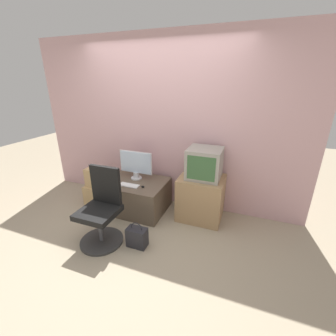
{
  "coord_description": "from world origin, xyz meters",
  "views": [
    {
      "loc": [
        1.32,
        -1.9,
        1.95
      ],
      "look_at": [
        0.22,
        1.0,
        0.73
      ],
      "focal_mm": 24.0,
      "sensor_mm": 36.0,
      "label": 1
    }
  ],
  "objects": [
    {
      "name": "keyboard",
      "position": [
        -0.29,
        0.71,
        0.49
      ],
      "size": [
        0.31,
        0.12,
        0.01
      ],
      "color": "white",
      "rests_on": "desk"
    },
    {
      "name": "office_chair",
      "position": [
        -0.31,
        0.05,
        0.41
      ],
      "size": [
        0.54,
        0.54,
        0.97
      ],
      "color": "#333333",
      "rests_on": "ground_plane"
    },
    {
      "name": "crt_tv",
      "position": [
        0.75,
        1.02,
        0.87
      ],
      "size": [
        0.46,
        0.44,
        0.43
      ],
      "color": "gray",
      "rests_on": "side_stand"
    },
    {
      "name": "desk",
      "position": [
        -0.27,
        0.87,
        0.24
      ],
      "size": [
        0.94,
        0.73,
        0.48
      ],
      "color": "brown",
      "rests_on": "ground_plane"
    },
    {
      "name": "mouse",
      "position": [
        -0.07,
        0.72,
        0.5
      ],
      "size": [
        0.05,
        0.03,
        0.03
      ],
      "color": "black",
      "rests_on": "desk"
    },
    {
      "name": "side_stand",
      "position": [
        0.73,
        1.01,
        0.33
      ],
      "size": [
        0.64,
        0.54,
        0.65
      ],
      "color": "#A37F56",
      "rests_on": "ground_plane"
    },
    {
      "name": "cardboard_box_lower",
      "position": [
        -0.97,
        0.77,
        0.17
      ],
      "size": [
        0.33,
        0.27,
        0.33
      ],
      "color": "tan",
      "rests_on": "ground_plane"
    },
    {
      "name": "main_monitor",
      "position": [
        -0.32,
        0.98,
        0.72
      ],
      "size": [
        0.55,
        0.17,
        0.45
      ],
      "color": "silver",
      "rests_on": "desk"
    },
    {
      "name": "cardboard_box_upper",
      "position": [
        -0.97,
        0.77,
        0.48
      ],
      "size": [
        0.26,
        0.18,
        0.3
      ],
      "color": "tan",
      "rests_on": "cardboard_box_lower"
    },
    {
      "name": "ground_plane",
      "position": [
        0.0,
        0.0,
        0.0
      ],
      "size": [
        12.0,
        12.0,
        0.0
      ],
      "primitive_type": "plane",
      "color": "tan"
    },
    {
      "name": "handbag",
      "position": [
        0.15,
        0.09,
        0.13
      ],
      "size": [
        0.25,
        0.15,
        0.34
      ],
      "color": "#232328",
      "rests_on": "ground_plane"
    },
    {
      "name": "wall_back",
      "position": [
        0.0,
        1.32,
        1.3
      ],
      "size": [
        4.4,
        0.05,
        2.6
      ],
      "color": "#CC9EA3",
      "rests_on": "ground_plane"
    }
  ]
}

